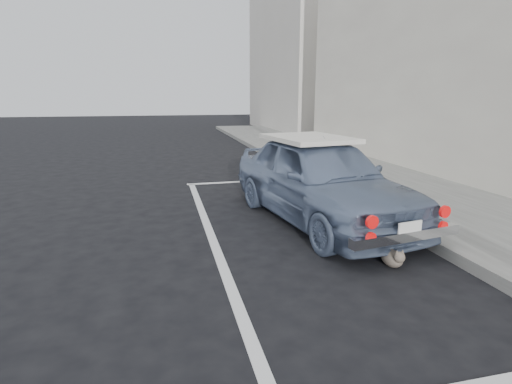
% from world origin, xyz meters
% --- Properties ---
extents(ground, '(80.00, 80.00, 0.00)m').
position_xyz_m(ground, '(0.00, 0.00, 0.00)').
color(ground, black).
rests_on(ground, ground).
extents(sidewalk, '(2.80, 40.00, 0.15)m').
position_xyz_m(sidewalk, '(3.20, 2.00, 0.07)').
color(sidewalk, slate).
rests_on(sidewalk, ground).
extents(building_far, '(3.50, 10.00, 8.00)m').
position_xyz_m(building_far, '(6.35, 20.00, 4.00)').
color(building_far, beige).
rests_on(building_far, ground).
extents(pline_front, '(3.00, 0.12, 0.01)m').
position_xyz_m(pline_front, '(0.50, 6.50, 0.00)').
color(pline_front, silver).
rests_on(pline_front, ground).
extents(pline_side, '(0.12, 7.00, 0.01)m').
position_xyz_m(pline_side, '(-0.90, 3.00, 0.00)').
color(pline_side, silver).
rests_on(pline_side, ground).
extents(retro_coupe, '(2.19, 4.18, 1.36)m').
position_xyz_m(retro_coupe, '(0.89, 3.32, 0.69)').
color(retro_coupe, slate).
rests_on(retro_coupe, ground).
extents(cat, '(0.23, 0.49, 0.26)m').
position_xyz_m(cat, '(1.04, 1.42, 0.12)').
color(cat, '#756659').
rests_on(cat, ground).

